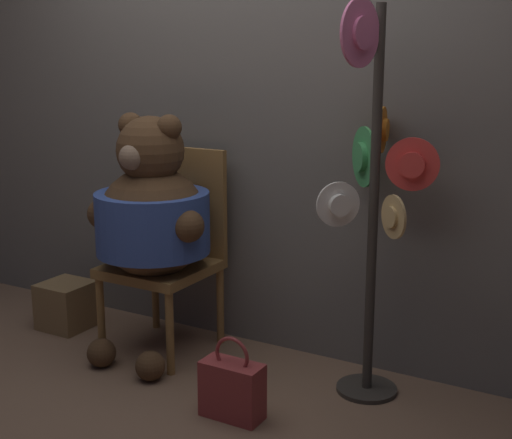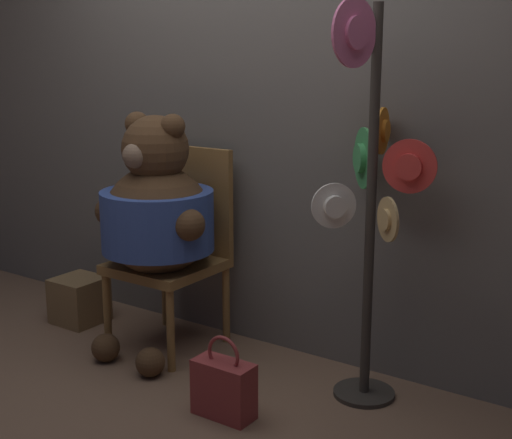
{
  "view_description": "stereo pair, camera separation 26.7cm",
  "coord_description": "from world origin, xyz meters",
  "px_view_note": "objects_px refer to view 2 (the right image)",
  "views": [
    {
      "loc": [
        1.85,
        -2.47,
        1.53
      ],
      "look_at": [
        0.23,
        0.34,
        0.77
      ],
      "focal_mm": 50.0,
      "sensor_mm": 36.0,
      "label": 1
    },
    {
      "loc": [
        2.07,
        -2.33,
        1.53
      ],
      "look_at": [
        0.23,
        0.34,
        0.77
      ],
      "focal_mm": 50.0,
      "sensor_mm": 36.0,
      "label": 2
    }
  ],
  "objects_px": {
    "hat_display_rack": "(370,194)",
    "handbag_on_ground": "(224,387)",
    "chair": "(178,244)",
    "teddy_bear": "(156,214)"
  },
  "relations": [
    {
      "from": "chair",
      "to": "teddy_bear",
      "type": "bearing_deg",
      "value": -83.63
    },
    {
      "from": "chair",
      "to": "hat_display_rack",
      "type": "relative_size",
      "value": 0.6
    },
    {
      "from": "chair",
      "to": "hat_display_rack",
      "type": "bearing_deg",
      "value": -0.89
    },
    {
      "from": "hat_display_rack",
      "to": "handbag_on_ground",
      "type": "bearing_deg",
      "value": -128.48
    },
    {
      "from": "chair",
      "to": "hat_display_rack",
      "type": "height_order",
      "value": "hat_display_rack"
    },
    {
      "from": "chair",
      "to": "teddy_bear",
      "type": "relative_size",
      "value": 0.84
    },
    {
      "from": "chair",
      "to": "teddy_bear",
      "type": "height_order",
      "value": "teddy_bear"
    },
    {
      "from": "chair",
      "to": "teddy_bear",
      "type": "xyz_separation_m",
      "value": [
        0.02,
        -0.18,
        0.2
      ]
    },
    {
      "from": "hat_display_rack",
      "to": "handbag_on_ground",
      "type": "distance_m",
      "value": 1.04
    },
    {
      "from": "hat_display_rack",
      "to": "teddy_bear",
      "type": "bearing_deg",
      "value": -171.56
    }
  ]
}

